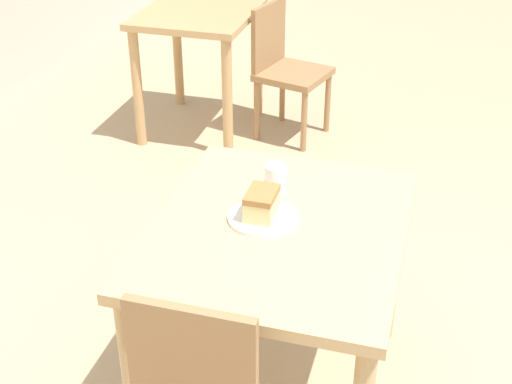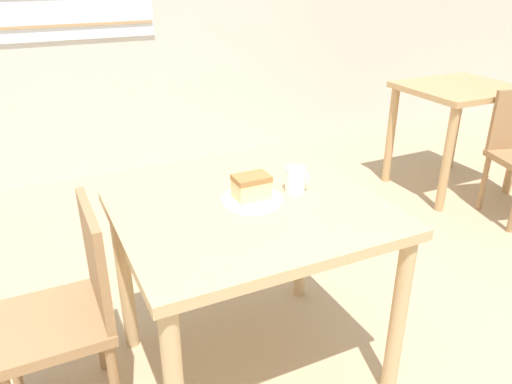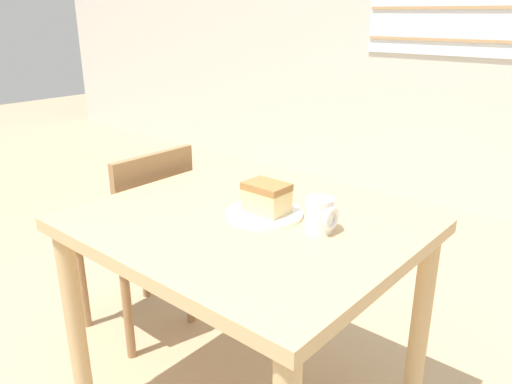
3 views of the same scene
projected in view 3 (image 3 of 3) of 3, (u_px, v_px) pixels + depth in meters
The scene contains 5 objects.
dining_table_near at pixel (246, 253), 1.51m from camera, with size 0.95×0.80×0.74m.
chair_near_window at pixel (141, 236), 2.05m from camera, with size 0.38×0.38×0.82m.
plate at pixel (264, 213), 1.50m from camera, with size 0.23×0.23×0.01m.
cake_slice at pixel (266, 197), 1.48m from camera, with size 0.13×0.09×0.09m.
coffee_mug at pixel (320, 215), 1.37m from camera, with size 0.08×0.08×0.10m.
Camera 3 is at (0.82, -0.43, 1.31)m, focal length 35.00 mm.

